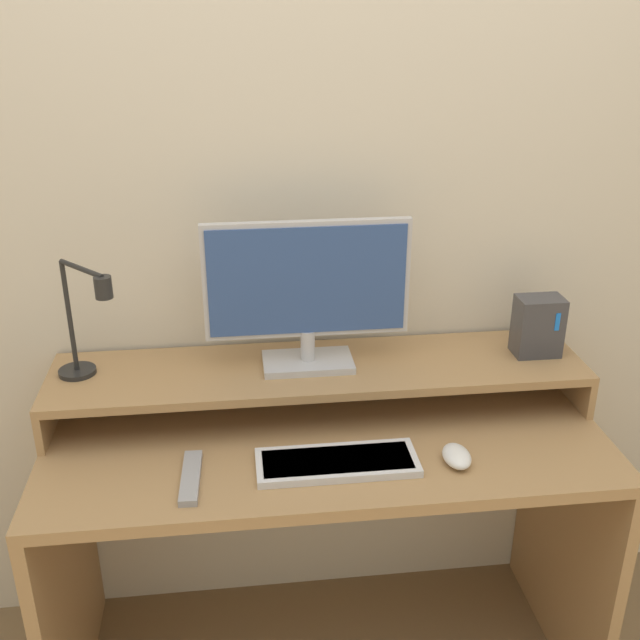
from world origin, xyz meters
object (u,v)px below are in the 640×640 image
at_px(monitor, 307,290).
at_px(desk_lamp, 84,327).
at_px(mouse, 457,456).
at_px(remote_control, 191,478).
at_px(router_dock, 538,326).
at_px(keyboard, 337,462).

bearing_deg(monitor, desk_lamp, -177.78).
bearing_deg(desk_lamp, monitor, 2.22).
relative_size(mouse, remote_control, 0.51).
distance_m(mouse, remote_control, 0.60).
height_order(monitor, mouse, monitor).
height_order(desk_lamp, router_dock, desk_lamp).
bearing_deg(keyboard, monitor, 97.46).
bearing_deg(mouse, remote_control, 179.64).
bearing_deg(keyboard, router_dock, 26.12).
relative_size(router_dock, remote_control, 0.82).
bearing_deg(monitor, router_dock, -0.38).
distance_m(router_dock, mouse, 0.45).
relative_size(desk_lamp, mouse, 3.07).
height_order(desk_lamp, remote_control, desk_lamp).
bearing_deg(monitor, remote_control, -134.55).
distance_m(monitor, keyboard, 0.42).
height_order(desk_lamp, mouse, desk_lamp).
bearing_deg(desk_lamp, remote_control, -48.64).
bearing_deg(router_dock, keyboard, -153.88).
distance_m(monitor, router_dock, 0.61).
xyz_separation_m(monitor, router_dock, (0.60, -0.00, -0.13)).
xyz_separation_m(keyboard, remote_control, (-0.33, -0.02, -0.00)).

